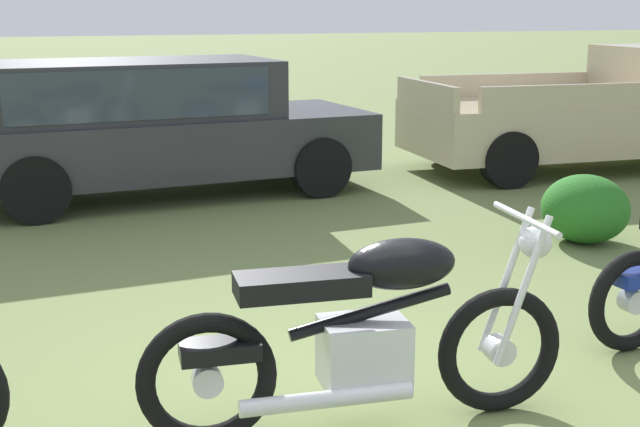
# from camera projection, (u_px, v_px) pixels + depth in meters

# --- Properties ---
(ground_plane) EXTENTS (120.00, 120.00, 0.00)m
(ground_plane) POSITION_uv_depth(u_px,v_px,m) (343.00, 413.00, 4.24)
(ground_plane) COLOR olive
(motorcycle_black) EXTENTS (2.08, 0.64, 1.02)m
(motorcycle_black) POSITION_uv_depth(u_px,v_px,m) (365.00, 334.00, 4.00)
(motorcycle_black) COLOR black
(motorcycle_black) RESTS_ON ground
(car_charcoal) EXTENTS (4.37, 1.98, 1.43)m
(car_charcoal) POSITION_uv_depth(u_px,v_px,m) (147.00, 118.00, 8.98)
(car_charcoal) COLOR #2D2D33
(car_charcoal) RESTS_ON ground
(pickup_truck_beige) EXTENTS (5.30, 2.12, 1.49)m
(pickup_truck_beige) POSITION_uv_depth(u_px,v_px,m) (634.00, 106.00, 10.74)
(pickup_truck_beige) COLOR #BCAD8C
(pickup_truck_beige) RESTS_ON ground
(shrub_low) EXTENTS (0.72, 0.77, 0.58)m
(shrub_low) POSITION_uv_depth(u_px,v_px,m) (585.00, 209.00, 7.28)
(shrub_low) COLOR #23641E
(shrub_low) RESTS_ON ground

